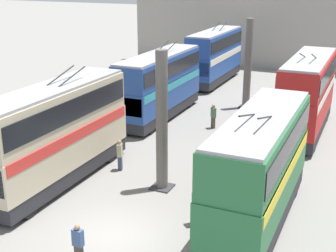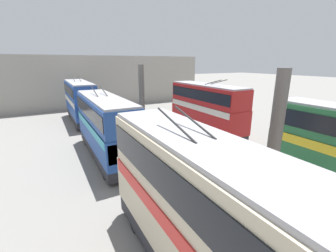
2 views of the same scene
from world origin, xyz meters
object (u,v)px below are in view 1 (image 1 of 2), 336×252
Objects in this scene: person_by_left_row at (196,206)px; person_aisle_midway at (213,116)px; person_by_right_row at (120,154)px; person_aisle_foreground at (78,243)px; bus_right_far at (215,53)px; bus_right_near at (55,130)px; bus_left_far at (307,91)px; oil_drum at (209,181)px; bus_right_mid at (159,82)px; bus_left_near at (260,164)px.

person_by_left_row is 0.96× the size of person_aisle_midway.
person_aisle_foreground is at bearing 93.12° from person_by_right_row.
bus_right_far is 27.35m from person_by_left_row.
bus_right_far is at bearing 13.53° from person_aisle_foreground.
person_by_left_row is (-1.09, -8.10, -2.02)m from bus_right_near.
bus_right_far is 5.95× the size of person_aisle_foreground.
person_by_right_row is 1.06× the size of person_by_left_row.
person_by_right_row is at bearing -174.43° from bus_right_far.
bus_left_far is 16.87m from bus_right_near.
bus_left_far is 0.95× the size of bus_right_near.
person_aisle_foreground is 8.43m from oil_drum.
bus_right_mid is at bearing -180.00° from bus_right_far.
bus_right_near is 6.02× the size of person_by_left_row.
bus_right_near is 8.41m from person_by_left_row.
bus_right_far is (12.59, 0.00, 0.12)m from bus_right_mid.
person_aisle_foreground is at bearing -170.52° from bus_right_far.
bus_left_far is 5.77× the size of person_aisle_foreground.
person_by_left_row is at bearing -162.74° from bus_right_far.
person_by_right_row is at bearing 23.63° from person_aisle_foreground.
bus_right_mid is at bearing 76.61° from person_by_left_row.
bus_right_near is 3.95m from person_by_right_row.
person_aisle_midway is (11.59, -4.52, -1.98)m from bus_right_near.
bus_left_far is at bearing 36.18° from person_by_left_row.
bus_left_far reaches higher than person_by_right_row.
bus_right_mid is at bearing 37.06° from oil_drum.
person_by_right_row is (-9.71, -2.17, -1.78)m from bus_right_mid.
person_aisle_foreground is at bearing -137.52° from bus_right_near.
person_by_left_row reaches higher than oil_drum.
bus_left_near is 10.47m from bus_right_near.
bus_right_mid is at bearing -53.17° from person_aisle_midway.
bus_right_near is 1.00× the size of bus_right_mid.
bus_right_far is at bearing 41.75° from bus_left_far.
bus_left_near is at bearing -17.59° from person_by_left_row.
oil_drum is at bearing 64.27° from person_aisle_midway.
bus_right_far is at bearing 62.85° from person_by_left_row.
person_aisle_foreground is at bearing -168.27° from person_by_left_row.
person_by_right_row is 1.07× the size of person_aisle_foreground.
bus_right_near is 1.02× the size of bus_right_far.
person_by_left_row is at bearing 62.21° from person_aisle_midway.
person_by_right_row is 8.72m from person_aisle_foreground.
bus_right_far is 22.49m from person_by_right_row.
bus_right_mid is 6.05× the size of person_by_left_row.
bus_right_far reaches higher than bus_right_mid.
person_aisle_midway is at bearing -121.16° from person_by_right_row.
bus_right_near reaches higher than person_aisle_foreground.
bus_right_mid is 12.59m from bus_right_far.
bus_left_far reaches higher than person_by_left_row.
bus_left_far is at bearing -38.35° from bus_right_near.
person_by_left_row is at bearing 170.60° from bus_left_far.
bus_left_near reaches higher than person_by_left_row.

